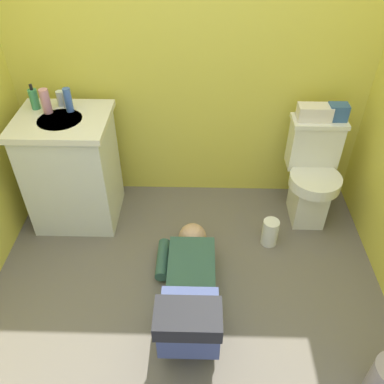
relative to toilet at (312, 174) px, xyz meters
name	(u,v)px	position (x,y,z in m)	size (l,w,h in m)	color
ground_plane	(187,285)	(-0.86, -0.69, -0.39)	(2.94, 2.93, 0.04)	#696157
wall_back	(191,37)	(-0.86, 0.32, 0.83)	(2.60, 0.08, 2.40)	#D8CB45
toilet	(312,174)	(0.00, 0.00, 0.00)	(0.36, 0.46, 0.75)	white
vanity_cabinet	(72,169)	(-1.67, -0.06, 0.05)	(0.60, 0.52, 0.82)	silver
faucet	(65,100)	(-1.67, 0.08, 0.50)	(0.02, 0.02, 0.10)	silver
person_plumber	(189,292)	(-0.84, -0.89, -0.19)	(0.39, 1.06, 0.52)	#33594C
tissue_box	(315,112)	(-0.05, 0.09, 0.43)	(0.22, 0.11, 0.10)	silver
toiletry_bag	(338,112)	(0.10, 0.09, 0.44)	(0.12, 0.09, 0.11)	#33598C
soap_dispenser	(34,99)	(-1.86, 0.06, 0.52)	(0.06, 0.06, 0.17)	#3B8D59
bottle_pink	(46,101)	(-1.77, 0.01, 0.53)	(0.06, 0.06, 0.16)	pink
bottle_clear	(61,99)	(-1.70, 0.10, 0.50)	(0.05, 0.05, 0.10)	silver
bottle_blue	(68,100)	(-1.63, 0.03, 0.53)	(0.05, 0.05, 0.16)	#3C60BB
paper_towel_roll	(270,232)	(-0.30, -0.32, -0.27)	(0.11, 0.11, 0.20)	white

